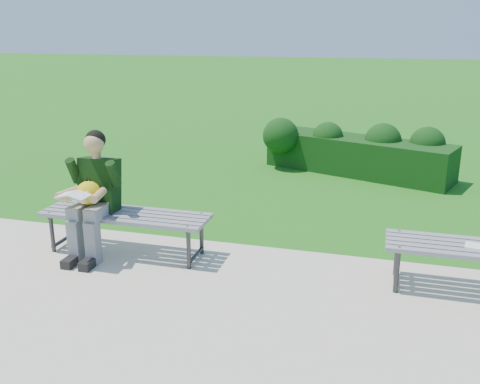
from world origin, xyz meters
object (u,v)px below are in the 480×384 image
Objects in this scene: seated_boy at (93,191)px; paper_sheet at (478,246)px; hedge at (355,150)px; bench_left at (125,218)px.

seated_boy is 3.77m from paper_sheet.
paper_sheet is at bearing -71.54° from hedge.
bench_left is at bearing -117.31° from hedge.
seated_boy is at bearing -178.18° from paper_sheet.
seated_boy reaches higher than paper_sheet.
bench_left is 0.43m from seated_boy.
hedge reaches higher than paper_sheet.
seated_boy is at bearing -119.96° from hedge.
hedge reaches higher than bench_left.
hedge is at bearing 60.04° from seated_boy.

